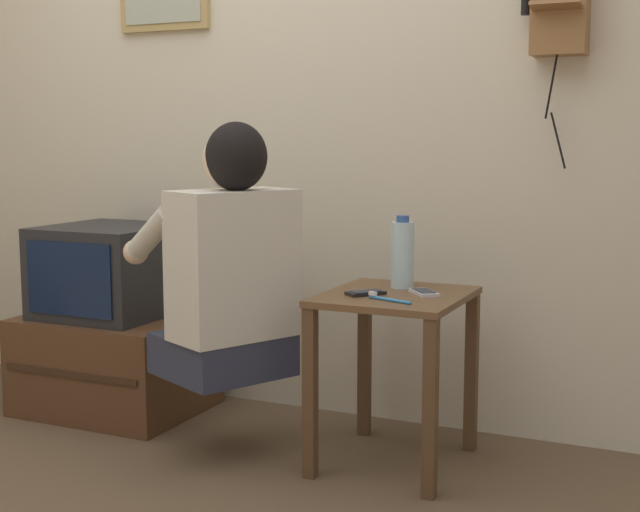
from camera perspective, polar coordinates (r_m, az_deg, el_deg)
name	(u,v)px	position (r m, az deg, el deg)	size (l,w,h in m)	color
wall_back	(310,87)	(3.50, -0.63, 10.79)	(6.80, 0.05, 2.55)	beige
side_table	(395,332)	(2.94, 4.81, -4.90)	(0.45, 0.51, 0.58)	brown
person	(229,264)	(2.96, -5.86, -0.51)	(0.62, 0.58, 0.85)	#2D3347
tv_stand	(116,362)	(3.66, -12.94, -6.66)	(0.68, 0.55, 0.38)	#51331E
television	(110,270)	(3.62, -13.29, -0.90)	(0.47, 0.49, 0.35)	#232326
cell_phone_held	(366,293)	(2.88, 2.94, -2.37)	(0.12, 0.13, 0.01)	black
cell_phone_spare	(424,292)	(2.91, 6.66, -2.32)	(0.13, 0.13, 0.01)	silver
water_bottle	(402,254)	(3.01, 5.30, 0.13)	(0.08, 0.08, 0.25)	silver
toothbrush	(387,299)	(2.78, 4.29, -2.74)	(0.16, 0.06, 0.02)	#338CD8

